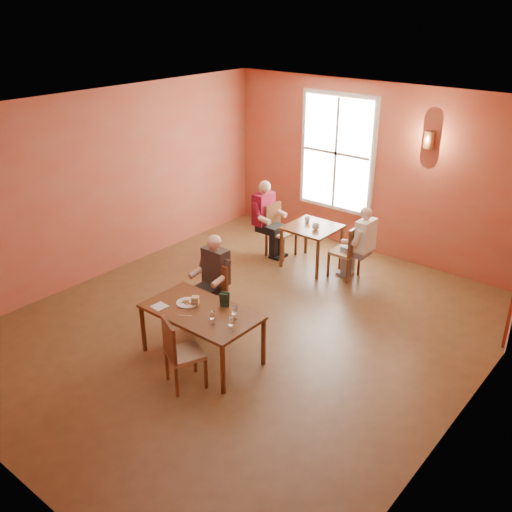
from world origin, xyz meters
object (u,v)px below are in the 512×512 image
Objects in this scene: diner_main at (207,286)px; chair_empty at (185,352)px; chair_diner_main at (209,297)px; diner_white at (347,243)px; diner_maroon at (280,221)px; chair_diner_white at (345,251)px; second_table at (312,246)px; chair_diner_maroon at (281,231)px; main_table at (202,334)px.

diner_main reaches higher than chair_empty.
chair_diner_main is at bearing -90.00° from diner_main.
diner_white is 1.36m from diner_maroon.
chair_diner_main is 2.62m from chair_diner_white.
second_table is 0.74m from diner_maroon.
chair_diner_main is 0.67× the size of diner_maroon.
chair_diner_maroon is at bearing -75.79° from chair_diner_main.
chair_empty is 3.96m from chair_diner_maroon.
chair_diner_maroon is (-1.14, 3.18, 0.13)m from main_table.
second_table is 0.62× the size of diner_maroon.
diner_maroon is at bearing 110.21° from main_table.
chair_empty is at bearing -178.76° from chair_diner_white.
diner_main is 2.65m from diner_maroon.
diner_main is at bearing -90.20° from second_table.
main_table is at bearing 176.60° from diner_white.
chair_diner_main is 2.63m from diner_maroon.
diner_white is at bearing -90.00° from chair_diner_white.
diner_maroon is (-0.67, 2.56, 0.04)m from diner_main.
diner_maroon is (-1.17, 3.18, 0.31)m from main_table.
diner_main is 2.65m from chair_diner_white.
diner_white is at bearing 115.08° from chair_empty.
chair_diner_white is 0.70× the size of diner_maroon.
chair_empty reaches higher than chair_diner_main.
second_table is at bearing 90.00° from diner_maroon.
chair_empty is 0.69× the size of diner_maroon.
main_table is 3.22m from second_table.
chair_diner_maroon is at bearing 90.00° from diner_white.
diner_main is at bearing 90.00° from chair_diner_main.
diner_main is at bearing 164.95° from diner_white.
diner_main is 0.94× the size of diner_maroon.
diner_maroon is (-0.68, 0.00, 0.29)m from second_table.
chair_empty is 0.96× the size of chair_diner_maroon.
diner_maroon is at bearing -75.15° from chair_diner_main.
main_table is 3.38m from chair_diner_maroon.
diner_main reaches higher than main_table.
chair_empty is 0.99× the size of chair_diner_white.
chair_diner_white is at bearing 115.54° from chair_empty.
diner_maroon reaches higher than main_table.
diner_maroon reaches higher than diner_main.
main_table is 1.13× the size of diner_maroon.
chair_diner_maroon is at bearing 180.00° from second_table.
second_table is at bearing -90.20° from diner_main.
diner_maroon reaches higher than chair_diner_white.
chair_diner_maroon reaches higher than chair_empty.
second_table is at bearing 90.00° from chair_diner_maroon.
chair_empty reaches higher than main_table.
diner_maroon reaches higher than second_table.
chair_diner_main is 0.97× the size of chair_diner_white.
diner_main is 1.50× the size of second_table.
chair_diner_main is 0.73× the size of diner_white.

